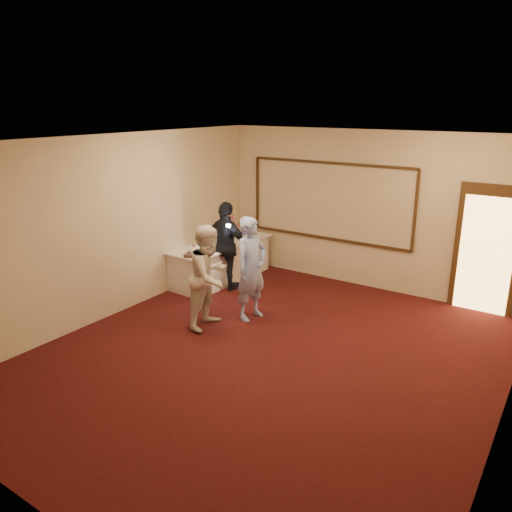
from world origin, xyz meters
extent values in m
plane|color=black|center=(0.00, 0.00, 0.00)|extent=(7.00, 7.00, 0.00)
cube|color=beige|center=(0.00, 3.50, 1.50)|extent=(6.00, 0.04, 3.00)
cube|color=beige|center=(0.00, -3.50, 1.50)|extent=(6.00, 0.04, 3.00)
cube|color=beige|center=(-3.00, 0.00, 1.50)|extent=(0.04, 7.00, 3.00)
cube|color=white|center=(0.00, 0.00, 3.00)|extent=(6.00, 7.00, 0.04)
cube|color=#331E0F|center=(-0.80, 3.47, 0.85)|extent=(3.40, 0.04, 0.05)
cube|color=#331E0F|center=(-0.80, 3.47, 2.35)|extent=(3.40, 0.04, 0.05)
cube|color=#331E0F|center=(-2.50, 3.47, 1.60)|extent=(0.05, 0.04, 1.50)
cube|color=#331E0F|center=(0.90, 3.47, 1.60)|extent=(0.05, 0.04, 1.50)
cube|color=#331E0F|center=(2.15, 3.46, 1.10)|extent=(1.05, 0.06, 2.20)
cube|color=#FFBF66|center=(2.15, 3.43, 1.00)|extent=(0.85, 0.02, 2.00)
cube|color=white|center=(-2.55, 2.20, 0.37)|extent=(0.90, 2.25, 0.74)
cube|color=white|center=(-2.55, 2.20, 0.76)|extent=(1.01, 2.38, 0.03)
cube|color=#AEB2B5|center=(-2.37, 1.30, 0.79)|extent=(0.50, 0.56, 0.04)
ellipsoid|color=white|center=(-2.37, 1.30, 0.88)|extent=(0.30, 0.30, 0.14)
cube|color=silver|center=(-2.27, 1.44, 0.81)|extent=(0.25, 0.25, 0.01)
cylinder|color=#F24982|center=(-2.80, 2.98, 0.98)|extent=(0.02, 0.02, 0.43)
cylinder|color=#F24982|center=(-2.80, 2.98, 0.78)|extent=(0.32, 0.32, 0.01)
cylinder|color=#F24982|center=(-2.80, 2.98, 0.95)|extent=(0.25, 0.25, 0.01)
cylinder|color=#F24982|center=(-2.80, 2.98, 1.12)|extent=(0.17, 0.17, 0.01)
cylinder|color=white|center=(-2.60, 2.18, 0.85)|extent=(0.19, 0.19, 0.16)
cylinder|color=white|center=(-2.60, 2.18, 0.94)|extent=(0.21, 0.21, 0.01)
cylinder|color=white|center=(-2.38, 2.52, 0.84)|extent=(0.17, 0.17, 0.15)
cylinder|color=white|center=(-2.38, 2.52, 0.92)|extent=(0.18, 0.18, 0.01)
cylinder|color=white|center=(-2.33, 1.89, 0.78)|extent=(0.28, 0.28, 0.01)
cylinder|color=#925F25|center=(-2.33, 1.89, 0.80)|extent=(0.24, 0.24, 0.04)
imported|color=#95ADF1|center=(-0.96, 0.99, 0.87)|extent=(0.51, 0.69, 1.73)
imported|color=silver|center=(-1.34, 0.37, 0.84)|extent=(0.69, 0.86, 1.67)
imported|color=black|center=(-2.12, 1.85, 0.85)|extent=(1.01, 0.44, 1.71)
cube|color=white|center=(-1.90, 1.63, 1.33)|extent=(0.08, 0.05, 0.05)
camera|label=1|loc=(3.41, -5.38, 3.47)|focal=35.00mm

